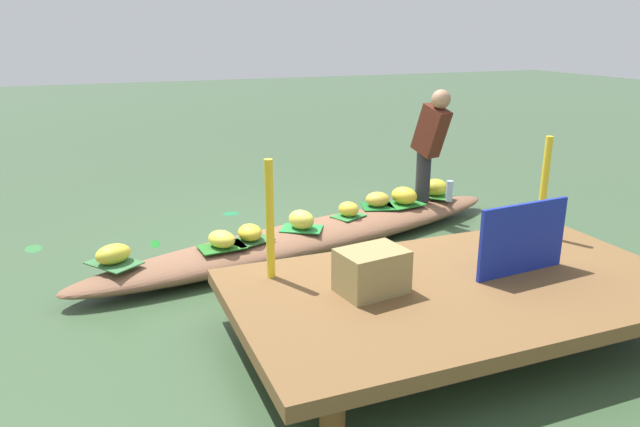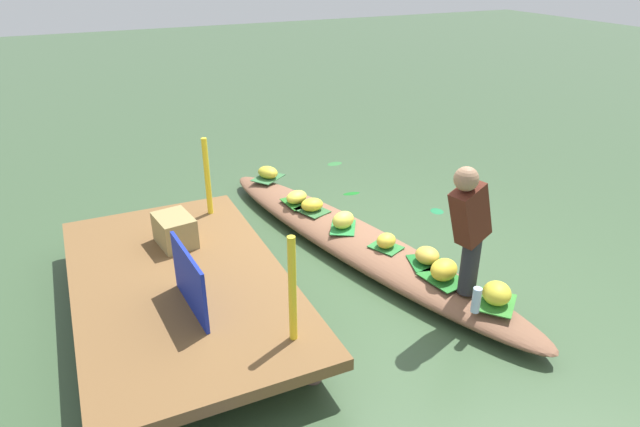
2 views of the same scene
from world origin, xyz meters
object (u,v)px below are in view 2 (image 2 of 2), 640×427
banana_bunch_0 (343,220)px  banana_bunch_7 (312,205)px  banana_bunch_1 (427,255)px  banana_bunch_4 (497,293)px  banana_bunch_3 (444,270)px  banana_bunch_5 (297,197)px  vendor_boat (356,242)px  produce_crate (175,230)px  market_banner (189,280)px  water_bottle (476,300)px  banana_bunch_6 (386,241)px  vendor_person (470,224)px  banana_bunch_2 (268,172)px

banana_bunch_0 → banana_bunch_7: 0.56m
banana_bunch_1 → banana_bunch_4: bearing=-169.7°
banana_bunch_3 → banana_bunch_5: banana_bunch_3 is taller
banana_bunch_3 → vendor_boat: bearing=13.5°
banana_bunch_5 → produce_crate: size_ratio=0.64×
banana_bunch_7 → market_banner: (-1.54, 1.76, 0.32)m
banana_bunch_0 → water_bottle: size_ratio=1.21×
banana_bunch_0 → market_banner: size_ratio=0.36×
banana_bunch_7 → banana_bunch_0: bearing=-166.6°
banana_bunch_0 → market_banner: 2.16m
banana_bunch_6 → water_bottle: size_ratio=0.96×
vendor_person → banana_bunch_0: bearing=12.4°
vendor_boat → water_bottle: 1.74m
vendor_boat → market_banner: 2.21m
banana_bunch_7 → water_bottle: (-2.40, -0.43, 0.04)m
banana_bunch_7 → water_bottle: size_ratio=1.14×
vendor_boat → banana_bunch_2: bearing=-3.3°
market_banner → banana_bunch_1: bearing=-95.0°
banana_bunch_2 → banana_bunch_5: bearing=-177.7°
banana_bunch_1 → vendor_boat: bearing=19.9°
banana_bunch_1 → banana_bunch_3: 0.31m
banana_bunch_7 → produce_crate: size_ratio=0.60×
banana_bunch_0 → banana_bunch_2: banana_bunch_0 is taller
banana_bunch_3 → produce_crate: (1.47, 2.15, 0.19)m
water_bottle → banana_bunch_6: bearing=4.9°
banana_bunch_3 → vendor_person: (-0.28, 0.02, 0.60)m
banana_bunch_4 → produce_crate: (1.98, 2.32, 0.19)m
market_banner → produce_crate: market_banner is taller
banana_bunch_0 → water_bottle: bearing=-170.7°
vendor_boat → banana_bunch_6: bearing=-179.1°
banana_bunch_2 → water_bottle: water_bottle is taller
vendor_boat → banana_bunch_6: banana_bunch_6 is taller
banana_bunch_5 → produce_crate: produce_crate is taller
banana_bunch_4 → banana_bunch_7: size_ratio=1.05×
banana_bunch_6 → market_banner: bearing=101.4°
banana_bunch_1 → banana_bunch_4: (-0.82, -0.15, 0.02)m
banana_bunch_0 → produce_crate: 1.79m
banana_bunch_5 → banana_bunch_6: bearing=-163.8°
banana_bunch_4 → banana_bunch_6: (1.25, 0.35, -0.02)m
banana_bunch_2 → vendor_person: (-3.33, -0.60, 0.62)m
banana_bunch_3 → banana_bunch_0: bearing=15.6°
banana_bunch_3 → banana_bunch_1: bearing=-5.6°
water_bottle → produce_crate: (2.00, 2.08, 0.17)m
banana_bunch_0 → banana_bunch_1: size_ratio=1.08×
market_banner → banana_bunch_7: bearing=-53.3°
banana_bunch_0 → banana_bunch_2: (1.72, 0.25, -0.01)m
banana_bunch_4 → banana_bunch_7: (2.37, 0.68, -0.02)m
banana_bunch_1 → banana_bunch_7: 1.64m
banana_bunch_0 → banana_bunch_2: size_ratio=0.94×
vendor_person → water_bottle: 0.64m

